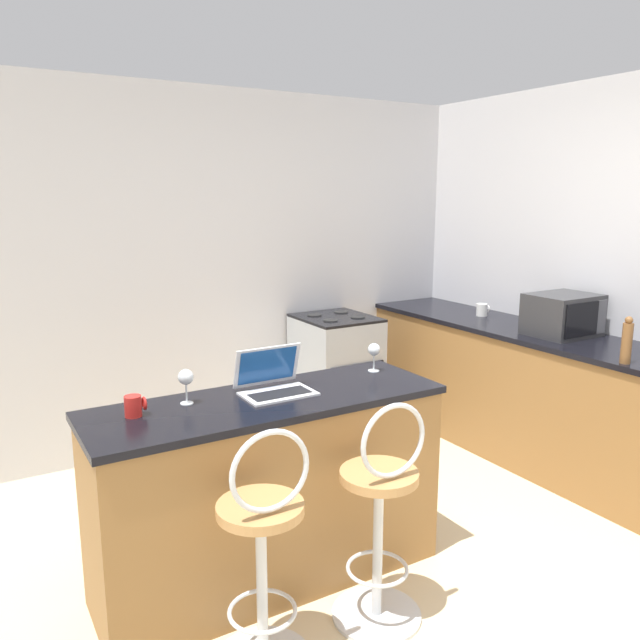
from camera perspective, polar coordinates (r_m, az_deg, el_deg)
The scene contains 14 objects.
ground_plane at distance 3.09m, azimuth 12.36°, elevation -25.79°, with size 20.00×20.00×0.00m, color beige.
wall_back at distance 4.70m, azimuth -8.87°, elevation 4.55°, with size 12.00×0.06×2.60m.
breakfast_bar at distance 3.10m, azimuth -4.61°, elevation -15.27°, with size 1.68×0.56×0.93m.
counter_right at distance 4.64m, azimuth 19.51°, elevation -6.68°, with size 0.65×3.08×0.93m.
bar_stool_near at distance 2.58m, azimuth -5.22°, elevation -20.70°, with size 0.40×0.40×1.03m.
bar_stool_far at distance 2.83m, azimuth 5.57°, elevation -17.60°, with size 0.40×0.40×1.03m.
laptop at distance 2.99m, azimuth -4.28°, elevation -5.59°, with size 0.34×0.26×0.21m.
microwave at distance 4.46m, azimuth 21.32°, elevation 0.45°, with size 0.44×0.36×0.28m.
stove_range at distance 4.91m, azimuth 1.46°, elevation -5.00°, with size 0.54×0.61×0.93m.
mug_white at distance 4.98m, azimuth 14.61°, elevation 0.91°, with size 0.10×0.08×0.10m.
wine_glass_short at distance 2.86m, azimuth -12.18°, elevation -5.25°, with size 0.07×0.07×0.16m.
mug_red at distance 2.78m, azimuth -16.65°, elevation -7.54°, with size 0.09×0.07×0.09m.
pepper_mill at distance 3.85m, azimuth 26.25°, elevation -1.75°, with size 0.06×0.06×0.27m.
wine_glass_tall at distance 3.32m, azimuth 4.96°, elevation -2.84°, with size 0.07×0.07×0.15m.
Camera 1 is at (-1.73, -1.75, 1.86)m, focal length 35.00 mm.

